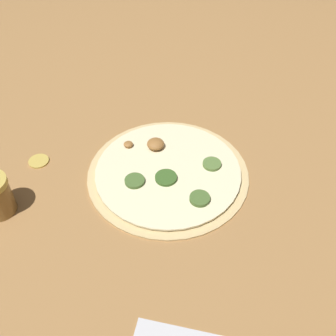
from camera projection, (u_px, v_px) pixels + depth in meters
ground_plane at (168, 174)px, 0.81m from camera, size 3.00×3.00×0.00m
pizza at (168, 172)px, 0.81m from camera, size 0.33×0.33×0.03m
loose_cap at (39, 161)px, 0.84m from camera, size 0.04×0.04×0.01m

